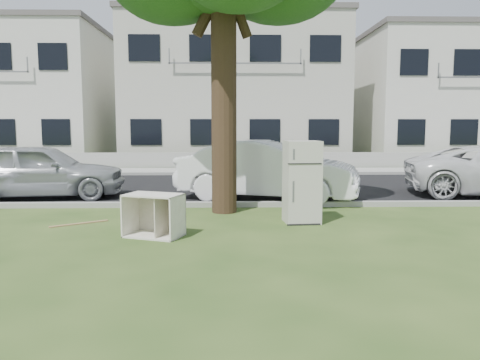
{
  "coord_description": "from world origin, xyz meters",
  "views": [
    {
      "loc": [
        -0.3,
        -8.31,
        1.87
      ],
      "look_at": [
        -0.08,
        0.6,
        0.85
      ],
      "focal_mm": 35.0,
      "sensor_mm": 36.0,
      "label": 1
    }
  ],
  "objects_px": {
    "fridge": "(302,182)",
    "car_center": "(267,170)",
    "car_left": "(40,171)",
    "cabinet": "(154,215)"
  },
  "relations": [
    {
      "from": "car_center",
      "to": "car_left",
      "type": "relative_size",
      "value": 1.08
    },
    {
      "from": "cabinet",
      "to": "car_left",
      "type": "xyz_separation_m",
      "value": [
        -3.63,
        4.36,
        0.36
      ]
    },
    {
      "from": "cabinet",
      "to": "car_center",
      "type": "relative_size",
      "value": 0.2
    },
    {
      "from": "fridge",
      "to": "cabinet",
      "type": "relative_size",
      "value": 1.7
    },
    {
      "from": "car_center",
      "to": "car_left",
      "type": "distance_m",
      "value": 5.91
    },
    {
      "from": "fridge",
      "to": "car_center",
      "type": "distance_m",
      "value": 2.92
    },
    {
      "from": "car_center",
      "to": "car_left",
      "type": "bearing_deg",
      "value": 104.05
    },
    {
      "from": "car_center",
      "to": "car_left",
      "type": "xyz_separation_m",
      "value": [
        -5.9,
        0.37,
        -0.03
      ]
    },
    {
      "from": "fridge",
      "to": "cabinet",
      "type": "xyz_separation_m",
      "value": [
        -2.7,
        -1.11,
        -0.43
      ]
    },
    {
      "from": "car_center",
      "to": "car_left",
      "type": "height_order",
      "value": "car_center"
    }
  ]
}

